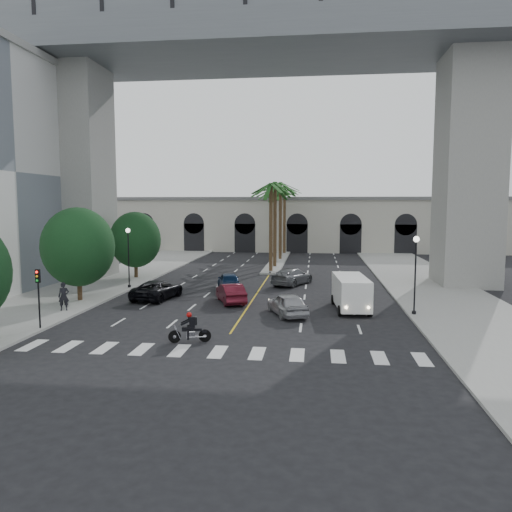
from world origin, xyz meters
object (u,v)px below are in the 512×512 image
at_px(car_d, 292,276).
at_px(car_e, 229,281).
at_px(traffic_signal_far, 38,289).
at_px(lamp_post_left_far, 128,253).
at_px(car_b, 231,293).
at_px(pedestrian_a, 64,296).
at_px(cargo_van, 351,292).
at_px(car_a, 287,304).
at_px(lamp_post_right, 415,268).
at_px(motorcycle_rider, 191,329).
at_px(car_c, 158,290).

bearing_deg(car_d, car_e, 54.29).
distance_m(traffic_signal_far, car_d, 23.23).
relative_size(lamp_post_left_far, traffic_signal_far, 1.47).
bearing_deg(car_b, pedestrian_a, 2.10).
bearing_deg(car_d, cargo_van, 138.40).
relative_size(car_d, cargo_van, 0.94).
distance_m(car_a, cargo_van, 4.87).
relative_size(lamp_post_left_far, car_d, 1.00).
xyz_separation_m(lamp_post_right, car_b, (-12.90, 3.06, -2.48)).
xyz_separation_m(car_e, cargo_van, (10.01, -7.48, 0.57)).
height_order(car_a, car_d, car_d).
height_order(car_a, pedestrian_a, pedestrian_a).
relative_size(lamp_post_right, car_b, 1.19).
height_order(lamp_post_left_far, car_a, lamp_post_left_far).
xyz_separation_m(motorcycle_rider, car_b, (0.29, 10.97, -0.01)).
bearing_deg(car_d, traffic_signal_far, 77.40).
bearing_deg(traffic_signal_far, car_c, 69.52).
bearing_deg(pedestrian_a, car_e, 25.18).
bearing_deg(car_e, cargo_van, 128.02).
distance_m(car_a, pedestrian_a, 15.38).
distance_m(car_e, cargo_van, 12.51).
xyz_separation_m(lamp_post_right, car_c, (-18.86, 3.78, -2.48)).
xyz_separation_m(car_b, pedestrian_a, (-10.84, -4.74, 0.38)).
xyz_separation_m(traffic_signal_far, pedestrian_a, (-1.04, 4.82, -1.39)).
xyz_separation_m(car_c, car_d, (10.15, 8.18, 0.04)).
relative_size(car_a, pedestrian_a, 2.30).
bearing_deg(motorcycle_rider, car_b, 75.05).
distance_m(traffic_signal_far, cargo_van, 20.29).
height_order(lamp_post_left_far, cargo_van, lamp_post_left_far).
height_order(car_c, car_d, car_d).
relative_size(lamp_post_right, car_d, 1.00).
distance_m(motorcycle_rider, car_c, 12.99).
height_order(lamp_post_right, car_b, lamp_post_right).
bearing_deg(traffic_signal_far, car_a, 22.03).
bearing_deg(pedestrian_a, lamp_post_left_far, 62.07).
bearing_deg(car_d, car_a, 115.99).
bearing_deg(car_b, car_d, -136.73).
distance_m(motorcycle_rider, pedestrian_a, 12.25).
bearing_deg(car_e, pedestrian_a, 32.35).
height_order(lamp_post_left_far, car_e, lamp_post_left_far).
height_order(car_b, cargo_van, cargo_van).
height_order(lamp_post_left_far, car_c, lamp_post_left_far).
bearing_deg(lamp_post_right, car_a, -175.15).
bearing_deg(lamp_post_right, car_c, 168.67).
relative_size(car_d, pedestrian_a, 2.76).
distance_m(motorcycle_rider, cargo_van, 13.07).
bearing_deg(car_e, traffic_signal_far, 45.49).
xyz_separation_m(car_d, pedestrian_a, (-15.03, -13.64, 0.34)).
xyz_separation_m(lamp_post_left_far, lamp_post_right, (22.80, -8.00, 0.00)).
relative_size(traffic_signal_far, car_d, 0.68).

